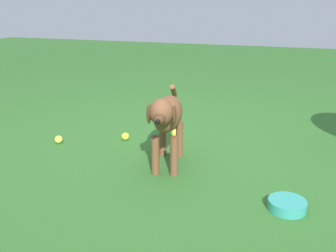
% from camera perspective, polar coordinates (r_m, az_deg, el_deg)
% --- Properties ---
extents(ground, '(14.00, 14.00, 0.00)m').
position_cam_1_polar(ground, '(3.10, 0.96, -3.81)').
color(ground, '#2D6026').
extents(dog, '(0.29, 0.85, 0.58)m').
position_cam_1_polar(dog, '(2.70, -0.14, 1.36)').
color(dog, brown).
rests_on(dog, ground).
extents(tennis_ball_0, '(0.07, 0.07, 0.07)m').
position_cam_1_polar(tennis_ball_0, '(3.36, -6.25, -1.52)').
color(tennis_ball_0, yellow).
rests_on(tennis_ball_0, ground).
extents(tennis_ball_1, '(0.07, 0.07, 0.07)m').
position_cam_1_polar(tennis_ball_1, '(3.42, 0.99, -1.03)').
color(tennis_ball_1, '#D3DE33').
rests_on(tennis_ball_1, ground).
extents(tennis_ball_2, '(0.07, 0.07, 0.07)m').
position_cam_1_polar(tennis_ball_2, '(3.40, -15.66, -1.91)').
color(tennis_ball_2, '#CAD341').
rests_on(tennis_ball_2, ground).
extents(water_bowl, '(0.22, 0.22, 0.06)m').
position_cam_1_polar(water_bowl, '(2.41, 16.99, -10.96)').
color(water_bowl, teal).
rests_on(water_bowl, ground).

